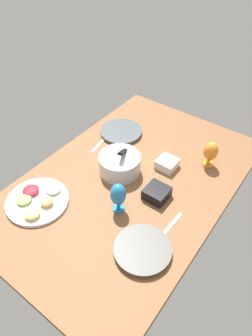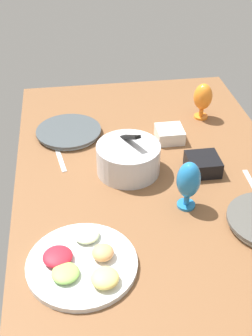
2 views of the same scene
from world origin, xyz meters
The scene contains 11 objects.
ground_plane centered at (0.00, 0.00, -2.00)cm, with size 160.00×104.00×4.00cm, color brown.
dinner_plate_left centered at (-33.54, -31.64, 1.56)cm, with size 26.91×26.91×3.01cm.
dinner_plate_right centered at (32.22, 30.71, 1.27)cm, with size 27.94×27.94×2.44cm.
mixing_bowl centered at (2.58, 9.19, 6.19)cm, with size 24.87×24.04×17.75cm.
fruit_platter centered at (-42.62, 29.52, 1.66)cm, with size 33.07×33.07×5.54cm.
hurricane_glass_orange centered at (38.52, -29.84, 10.04)cm, with size 8.38×8.38×16.70cm.
hurricane_glass_blue centered at (-20.46, -7.60, 10.79)cm, with size 8.05×8.05×18.17cm.
square_bowl_black centered at (-1.55, -18.87, 3.43)cm, with size 12.16×12.16×6.16cm.
square_bowl_white centered at (21.86, -11.28, 3.12)cm, with size 11.10×11.10×5.60cm.
fork_by_left_plate centered at (-12.74, -34.80, 0.30)cm, with size 18.00×1.80×0.60cm, color silver.
fork_by_right_plate centered at (14.10, 34.91, 0.30)cm, with size 18.00×1.80×0.60cm, color silver.
Camera 1 is at (-97.28, -69.58, 123.87)cm, focal length 32.22 mm.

